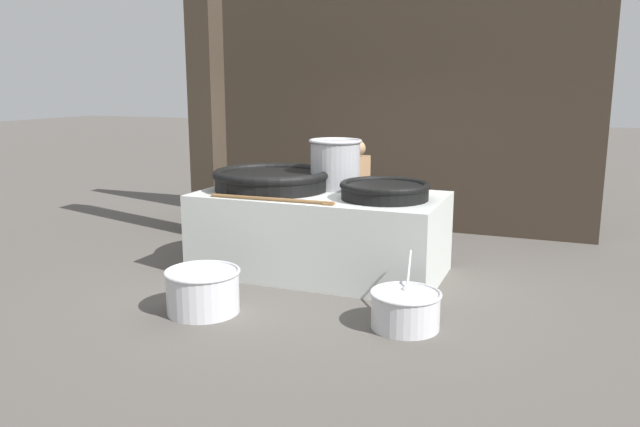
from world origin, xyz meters
The scene contains 11 objects.
ground_plane centered at (0.00, 0.00, 0.00)m, with size 60.00×60.00×0.00m, color #56514C.
back_wall centered at (0.00, 2.79, 1.82)m, with size 6.38×0.24×3.64m, color #382D23.
support_pillar centered at (-2.22, 1.15, 1.82)m, with size 0.39×0.39×3.64m, color #382D23.
hearth_platform centered at (0.00, 0.00, 0.48)m, with size 2.89×1.49×0.97m.
giant_wok_near centered at (-0.65, 0.04, 1.10)m, with size 1.44×1.44×0.25m.
giant_wok_far centered at (0.81, -0.07, 1.07)m, with size 1.02×1.02×0.20m.
stock_pot centered at (0.04, 0.41, 1.28)m, with size 0.65×0.65×0.61m.
stirring_paddle centered at (-0.27, -0.64, 0.99)m, with size 1.48×0.10×0.04m.
cook centered at (0.08, 1.15, 0.81)m, with size 0.41×0.59×1.50m.
prep_bowl_vegetables centered at (1.39, -1.35, 0.19)m, with size 0.67×0.86×0.62m.
prep_bowl_meat centered at (-0.58, -1.69, 0.24)m, with size 0.75×0.75×0.44m.
Camera 1 is at (2.67, -6.74, 2.23)m, focal length 35.00 mm.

